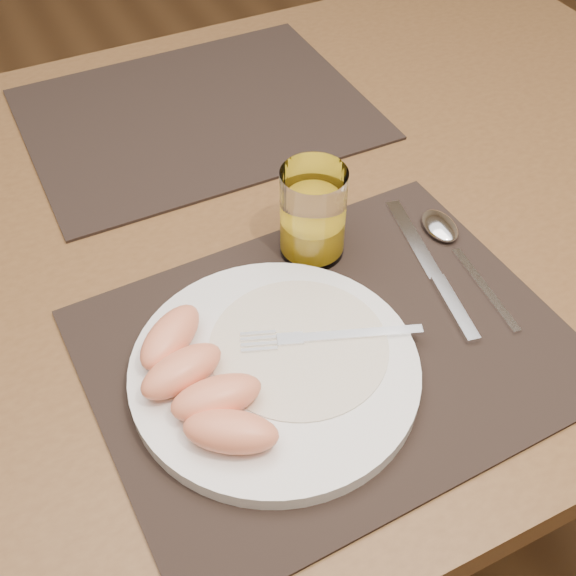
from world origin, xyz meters
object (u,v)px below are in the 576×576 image
Objects in this scene: table at (248,266)px; knife at (437,278)px; fork at (316,337)px; juice_glass at (313,218)px; plate at (275,370)px; spoon at (446,235)px; placemat_far at (197,114)px; placemat_near at (330,350)px.

table is 0.25m from knife.
fork is (-0.02, -0.21, 0.11)m from table.
juice_glass reaches higher than table.
plate is at bearing -128.89° from juice_glass.
spoon reaches higher than knife.
placemat_far is 2.34× the size of spoon.
placemat_far is 0.39m from spoon.
placemat_far is (0.03, 0.22, 0.09)m from table.
knife is at bearing -53.75° from table.
placemat_far is 2.06× the size of knife.
spoon is (0.16, -0.36, 0.01)m from placemat_far.
spoon is at bearing -19.14° from juice_glass.
fork is (0.05, 0.01, 0.01)m from plate.
placemat_far is at bearing 83.51° from table.
knife is 1.14× the size of spoon.
spoon reaches higher than placemat_near.
plate is (-0.09, -0.45, 0.01)m from placemat_far.
knife is at bearing -74.56° from placemat_far.
fork is 1.60× the size of juice_glass.
placemat_far is 0.42m from knife.
fork is at bearing -96.09° from placemat_far.
juice_glass is at bearing 51.11° from plate.
placemat_near is 2.06× the size of knife.
placemat_near is at bearing -167.47° from knife.
juice_glass is (0.02, -0.31, 0.05)m from placemat_far.
knife is at bearing 10.38° from plate.
placemat_near reaches higher than table.
spoon is 0.16m from juice_glass.
plate is 2.56× the size of juice_glass.
knife reaches higher than placemat_far.
fork reaches higher than plate.
table is 13.25× the size of juice_glass.
placemat_far is at bearing 77.99° from plate.
knife reaches higher than placemat_near.
plate is 0.27m from spoon.
table is 0.24m from placemat_far.
knife is (0.11, -0.41, 0.00)m from placemat_far.
table is 3.11× the size of placemat_far.
table is at bearing 88.00° from placemat_near.
fork reaches higher than table.
placemat_far is at bearing 105.44° from knife.
table is at bearing 126.25° from knife.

